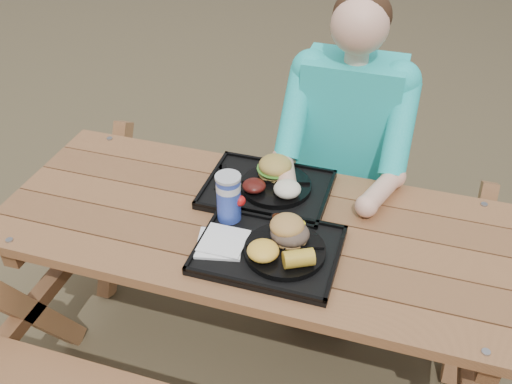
% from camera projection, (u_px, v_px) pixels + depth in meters
% --- Properties ---
extents(ground, '(60.00, 60.00, 0.00)m').
position_uv_depth(ground, '(256.00, 358.00, 2.41)').
color(ground, '#999999').
rests_on(ground, ground).
extents(picnic_table, '(1.80, 1.49, 0.75)m').
position_uv_depth(picnic_table, '(256.00, 297.00, 2.18)').
color(picnic_table, '#999999').
rests_on(picnic_table, ground).
extents(tray_near, '(0.45, 0.35, 0.02)m').
position_uv_depth(tray_near, '(269.00, 251.00, 1.83)').
color(tray_near, black).
rests_on(tray_near, picnic_table).
extents(tray_far, '(0.45, 0.35, 0.02)m').
position_uv_depth(tray_far, '(267.00, 190.00, 2.09)').
color(tray_far, black).
rests_on(tray_far, picnic_table).
extents(plate_near, '(0.26, 0.26, 0.02)m').
position_uv_depth(plate_near, '(285.00, 251.00, 1.80)').
color(plate_near, black).
rests_on(plate_near, tray_near).
extents(plate_far, '(0.26, 0.26, 0.02)m').
position_uv_depth(plate_far, '(276.00, 186.00, 2.08)').
color(plate_far, black).
rests_on(plate_far, tray_far).
extents(napkin_stack, '(0.17, 0.17, 0.02)m').
position_uv_depth(napkin_stack, '(220.00, 243.00, 1.83)').
color(napkin_stack, white).
rests_on(napkin_stack, tray_near).
extents(soda_cup, '(0.08, 0.08, 0.16)m').
position_uv_depth(soda_cup, '(229.00, 199.00, 1.90)').
color(soda_cup, '#1631A6').
rests_on(soda_cup, tray_near).
extents(condiment_bbq, '(0.04, 0.04, 0.03)m').
position_uv_depth(condiment_bbq, '(277.00, 219.00, 1.92)').
color(condiment_bbq, '#321105').
rests_on(condiment_bbq, tray_near).
extents(condiment_mustard, '(0.05, 0.05, 0.03)m').
position_uv_depth(condiment_mustard, '(299.00, 227.00, 1.89)').
color(condiment_mustard, yellow).
rests_on(condiment_mustard, tray_near).
extents(sandwich, '(0.12, 0.12, 0.12)m').
position_uv_depth(sandwich, '(290.00, 225.00, 1.79)').
color(sandwich, '#C78C46').
rests_on(sandwich, plate_near).
extents(mac_cheese, '(0.10, 0.10, 0.05)m').
position_uv_depth(mac_cheese, '(263.00, 251.00, 1.75)').
color(mac_cheese, yellow).
rests_on(mac_cheese, plate_near).
extents(corn_cob, '(0.13, 0.13, 0.05)m').
position_uv_depth(corn_cob, '(299.00, 258.00, 1.72)').
color(corn_cob, gold).
rests_on(corn_cob, plate_near).
extents(cutlery_far, '(0.10, 0.15, 0.01)m').
position_uv_depth(cutlery_far, '(225.00, 176.00, 2.14)').
color(cutlery_far, black).
rests_on(cutlery_far, tray_far).
extents(burger, '(0.13, 0.13, 0.11)m').
position_uv_depth(burger, '(275.00, 162.00, 2.09)').
color(burger, '#B89441').
rests_on(burger, plate_far).
extents(baked_beans, '(0.09, 0.09, 0.04)m').
position_uv_depth(baked_beans, '(254.00, 186.00, 2.03)').
color(baked_beans, '#4C130F').
rests_on(baked_beans, plate_far).
extents(potato_salad, '(0.10, 0.10, 0.05)m').
position_uv_depth(potato_salad, '(287.00, 189.00, 2.00)').
color(potato_salad, white).
rests_on(potato_salad, plate_far).
extents(diner, '(0.48, 0.84, 1.28)m').
position_uv_depth(diner, '(344.00, 170.00, 2.41)').
color(diner, teal).
rests_on(diner, ground).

